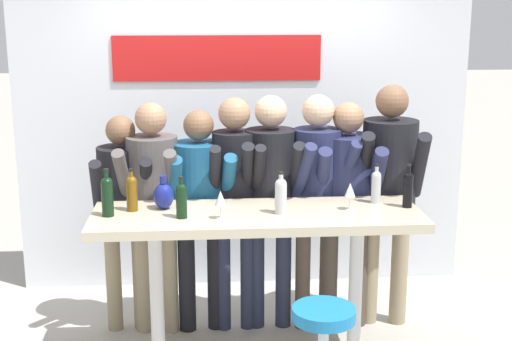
# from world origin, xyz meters

# --- Properties ---
(back_wall) EXTENTS (3.70, 0.12, 2.82)m
(back_wall) POSITION_xyz_m (-0.00, 1.48, 1.42)
(back_wall) COLOR silver
(back_wall) RESTS_ON ground_plane
(tasting_table) EXTENTS (2.10, 0.66, 1.06)m
(tasting_table) POSITION_xyz_m (-0.00, 0.00, 0.89)
(tasting_table) COLOR beige
(tasting_table) RESTS_ON ground_plane
(person_far_left) EXTENTS (0.45, 0.53, 1.59)m
(person_far_left) POSITION_xyz_m (-0.91, 0.60, 0.98)
(person_far_left) COLOR gray
(person_far_left) RESTS_ON ground_plane
(person_left) EXTENTS (0.46, 0.56, 1.69)m
(person_left) POSITION_xyz_m (-0.69, 0.53, 1.05)
(person_left) COLOR gray
(person_left) RESTS_ON ground_plane
(person_center_left) EXTENTS (0.49, 0.57, 1.63)m
(person_center_left) POSITION_xyz_m (-0.36, 0.55, 1.00)
(person_center_left) COLOR black
(person_center_left) RESTS_ON ground_plane
(person_center) EXTENTS (0.38, 0.52, 1.72)m
(person_center) POSITION_xyz_m (-0.12, 0.54, 1.08)
(person_center) COLOR #23283D
(person_center) RESTS_ON ground_plane
(person_center_right) EXTENTS (0.44, 0.54, 1.73)m
(person_center_right) POSITION_xyz_m (0.14, 0.56, 1.07)
(person_center_right) COLOR #23283D
(person_center_right) RESTS_ON ground_plane
(person_right) EXTENTS (0.47, 0.59, 1.73)m
(person_right) POSITION_xyz_m (0.47, 0.53, 1.08)
(person_right) COLOR #473D33
(person_right) RESTS_ON ground_plane
(person_far_right) EXTENTS (0.50, 0.58, 1.68)m
(person_far_right) POSITION_xyz_m (0.68, 0.54, 1.03)
(person_far_right) COLOR #473D33
(person_far_right) RESTS_ON ground_plane
(person_rightmost) EXTENTS (0.52, 0.62, 1.79)m
(person_rightmost) POSITION_xyz_m (0.99, 0.56, 1.11)
(person_rightmost) COLOR gray
(person_rightmost) RESTS_ON ground_plane
(wine_bottle_0) EXTENTS (0.07, 0.07, 0.30)m
(wine_bottle_0) POSITION_xyz_m (-0.93, -0.01, 1.19)
(wine_bottle_0) COLOR black
(wine_bottle_0) RESTS_ON tasting_table
(wine_bottle_1) EXTENTS (0.06, 0.06, 0.29)m
(wine_bottle_1) POSITION_xyz_m (0.98, 0.04, 1.19)
(wine_bottle_1) COLOR black
(wine_bottle_1) RESTS_ON tasting_table
(wine_bottle_2) EXTENTS (0.06, 0.06, 0.26)m
(wine_bottle_2) POSITION_xyz_m (0.80, 0.16, 1.18)
(wine_bottle_2) COLOR #B7BCC1
(wine_bottle_2) RESTS_ON tasting_table
(wine_bottle_3) EXTENTS (0.08, 0.08, 0.27)m
(wine_bottle_3) POSITION_xyz_m (0.15, -0.03, 1.18)
(wine_bottle_3) COLOR #B7BCC1
(wine_bottle_3) RESTS_ON tasting_table
(wine_bottle_4) EXTENTS (0.07, 0.07, 0.26)m
(wine_bottle_4) POSITION_xyz_m (-0.47, -0.08, 1.18)
(wine_bottle_4) COLOR black
(wine_bottle_4) RESTS_ON tasting_table
(wine_bottle_5) EXTENTS (0.07, 0.07, 0.28)m
(wine_bottle_5) POSITION_xyz_m (-0.79, 0.10, 1.18)
(wine_bottle_5) COLOR brown
(wine_bottle_5) RESTS_ON tasting_table
(wine_glass_0) EXTENTS (0.07, 0.07, 0.18)m
(wine_glass_0) POSITION_xyz_m (-0.23, -0.11, 1.18)
(wine_glass_0) COLOR silver
(wine_glass_0) RESTS_ON tasting_table
(wine_glass_1) EXTENTS (0.07, 0.07, 0.18)m
(wine_glass_1) POSITION_xyz_m (0.60, 0.02, 1.18)
(wine_glass_1) COLOR silver
(wine_glass_1) RESTS_ON tasting_table
(decorative_vase) EXTENTS (0.13, 0.13, 0.22)m
(decorative_vase) POSITION_xyz_m (-0.59, 0.13, 1.14)
(decorative_vase) COLOR navy
(decorative_vase) RESTS_ON tasting_table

